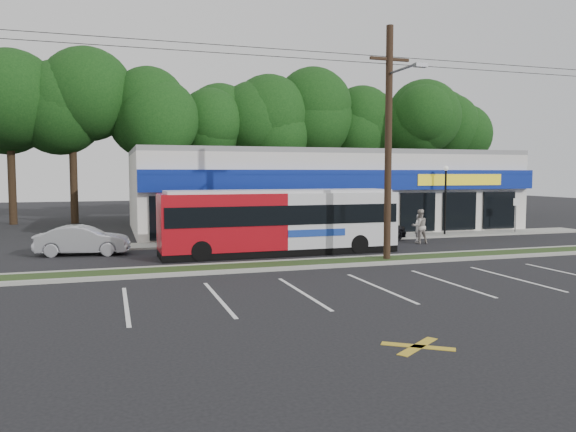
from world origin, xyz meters
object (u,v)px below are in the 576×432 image
Objects in this scene: utility_pole at (386,135)px; car_silver at (83,240)px; car_dark at (368,227)px; lamp_post at (445,192)px; pedestrian_b at (420,226)px; sign_post at (516,209)px; pedestrian_a at (418,228)px; metrobus at (280,220)px.

car_silver is at bearing 154.08° from utility_pole.
utility_pole is 8.91m from car_dark.
pedestrian_b is at bearing -140.63° from lamp_post.
lamp_post is 1.91× the size of sign_post.
sign_post is (13.17, 7.65, -3.86)m from utility_pole.
pedestrian_a is at bearing -82.28° from car_silver.
lamp_post reaches higher than car_dark.
car_dark is 15.17m from car_silver.
pedestrian_a is (17.59, -0.15, 0.08)m from car_silver.
pedestrian_b is (-0.38, -0.82, 0.16)m from pedestrian_a.
car_dark is at bearing -177.05° from sign_post.
utility_pole is 4.43× the size of metrobus.
utility_pole is 11.33× the size of car_dark.
metrobus reaches higher than car_silver.
lamp_post is 4.09m from pedestrian_a.
metrobus is 2.70× the size of car_silver.
pedestrian_b is (2.08, -2.03, 0.18)m from car_dark.
utility_pole is 11.67m from lamp_post.
car_silver is at bearing -174.95° from lamp_post.
lamp_post is 2.29× the size of pedestrian_b.
utility_pole is 11.76× the size of lamp_post.
lamp_post reaches higher than pedestrian_a.
metrobus is 7.24m from car_dark.
sign_post is 17.24m from metrobus.
pedestrian_b is (8.34, 1.50, -0.67)m from metrobus.
pedestrian_a is (2.46, -1.21, 0.01)m from car_dark.
utility_pole reaches higher than sign_post.
sign_post is at bearing 30.15° from utility_pole.
pedestrian_a is at bearing -146.89° from lamp_post.
lamp_post is at bearing 177.42° from sign_post.
sign_post is 1.46× the size of pedestrian_a.
utility_pole is 15.71m from sign_post.
metrobus is 9.25m from car_silver.
sign_post reaches higher than pedestrian_b.
pedestrian_b reaches higher than car_silver.
metrobus is at bearing 135.10° from utility_pole.
lamp_post is (8.17, 7.87, -2.74)m from utility_pole.
car_dark is 2.91m from pedestrian_b.
sign_post is 0.53× the size of car_silver.
utility_pole is at bearing -45.68° from metrobus.
metrobus is at bearing 112.44° from car_dark.
lamp_post is at bearing -76.73° from car_silver.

